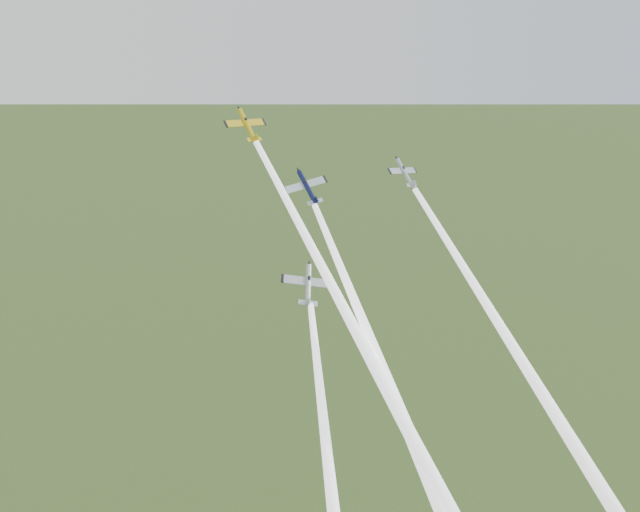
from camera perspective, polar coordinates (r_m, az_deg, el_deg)
The scene contains 8 objects.
plane_yellow at distance 124.70m, azimuth -5.21°, elevation 9.26°, with size 7.52×7.47×1.18m, color gold, non-canonical shape.
smoke_trail_yellow at distance 112.95m, azimuth 3.81°, elevation -7.69°, with size 2.51×2.51×76.11m, color white, non-canonical shape.
plane_navy at distance 123.20m, azimuth -0.92°, elevation 4.92°, with size 7.53×7.47×1.18m, color #0D123C, non-canonical shape.
smoke_trail_navy at distance 113.48m, azimuth 5.41°, elevation -10.16°, with size 2.51×2.51×63.60m, color white, non-canonical shape.
plane_silver_right at distance 131.35m, azimuth 6.04°, elevation 5.92°, with size 6.85×6.79×1.07m, color #A8B0B6, non-canonical shape.
smoke_trail_silver_right at distance 126.59m, azimuth 14.17°, elevation -7.26°, with size 2.51×2.51×63.70m, color white, non-canonical shape.
plane_silver_low at distance 121.92m, azimuth -0.83°, elevation -2.05°, with size 8.43×8.37×1.32m, color #A4ABB2, non-canonical shape.
smoke_trail_silver_low at distance 113.62m, azimuth 0.83°, elevation -16.52°, with size 2.51×2.51×55.52m, color white, non-canonical shape.
Camera 1 is at (-40.34, -115.66, 130.16)m, focal length 45.00 mm.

